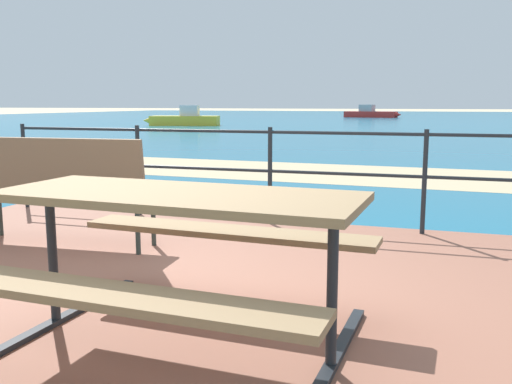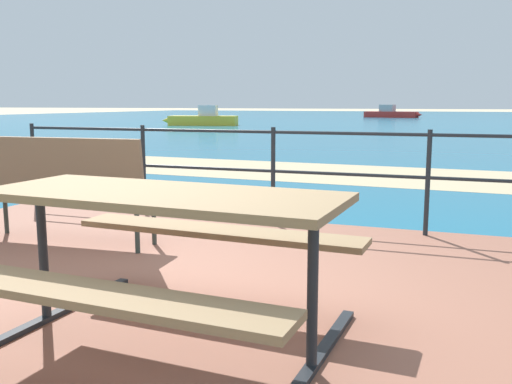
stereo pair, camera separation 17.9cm
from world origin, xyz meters
name	(u,v)px [view 1 (the left image)]	position (x,y,z in m)	size (l,w,h in m)	color
ground_plane	(157,314)	(0.00, 0.00, 0.00)	(240.00, 240.00, 0.00)	beige
patio_paving	(157,309)	(0.00, 0.00, 0.03)	(6.40, 5.20, 0.06)	#935B47
sea_water	(414,120)	(0.00, 40.00, 0.01)	(90.00, 90.00, 0.01)	#196B8E
beach_strip	(343,174)	(0.00, 7.08, 0.01)	(54.00, 2.85, 0.01)	tan
picnic_table	(178,230)	(0.38, -0.47, 0.65)	(1.84, 1.52, 0.78)	#8C704C
park_bench	(56,182)	(-1.43, 0.99, 0.61)	(1.70, 0.53, 0.93)	#7A6047
railing_fence	(270,162)	(0.00, 2.42, 0.68)	(5.94, 0.04, 0.97)	#1E2328
boat_near	(184,119)	(-11.95, 26.05, 0.36)	(4.37, 2.10, 1.12)	yellow
boat_mid	(371,113)	(-4.00, 47.44, 0.37)	(5.03, 2.28, 1.10)	red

